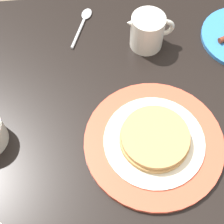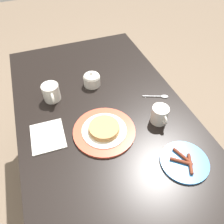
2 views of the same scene
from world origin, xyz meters
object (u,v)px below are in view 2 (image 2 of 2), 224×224
creamer_pitcher (160,114)px  pancake_plate (104,130)px  coffee_mug (51,93)px  side_plate_bacon (184,161)px  napkin (48,136)px  spoon (160,96)px  sugar_bowl (92,79)px

creamer_pitcher → pancake_plate: bearing=-95.3°
coffee_mug → creamer_pitcher: (0.32, 0.45, -0.00)m
pancake_plate → creamer_pitcher: size_ratio=2.43×
side_plate_bacon → napkin: size_ratio=1.13×
side_plate_bacon → creamer_pitcher: creamer_pitcher is taller
pancake_plate → spoon: bearing=108.8°
coffee_mug → sugar_bowl: (-0.04, 0.23, -0.01)m
side_plate_bacon → creamer_pitcher: size_ratio=1.69×
pancake_plate → creamer_pitcher: 0.27m
pancake_plate → side_plate_bacon: bearing=44.4°
spoon → napkin: bearing=-84.5°
creamer_pitcher → coffee_mug: bearing=-125.9°
side_plate_bacon → creamer_pitcher: bearing=177.8°
pancake_plate → creamer_pitcher: bearing=84.7°
spoon → creamer_pitcher: bearing=-31.3°
pancake_plate → napkin: pancake_plate is taller
creamer_pitcher → sugar_bowl: (-0.37, -0.22, -0.01)m
napkin → sugar_bowl: bearing=133.6°
pancake_plate → coffee_mug: size_ratio=2.40×
spoon → side_plate_bacon: bearing=-14.2°
coffee_mug → sugar_bowl: bearing=100.4°
sugar_bowl → spoon: sugar_bowl is taller
creamer_pitcher → sugar_bowl: size_ratio=1.28×
pancake_plate → sugar_bowl: (-0.34, 0.05, 0.03)m
coffee_mug → creamer_pitcher: 0.55m
side_plate_bacon → napkin: 0.60m
pancake_plate → creamer_pitcher: (0.02, 0.26, 0.03)m
coffee_mug → spoon: size_ratio=0.89×
side_plate_bacon → sugar_bowl: 0.64m
creamer_pitcher → napkin: bearing=-99.7°
coffee_mug → side_plate_bacon: bearing=38.0°
coffee_mug → creamer_pitcher: creamer_pitcher is taller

